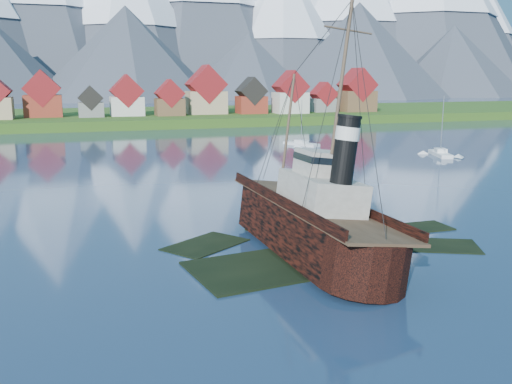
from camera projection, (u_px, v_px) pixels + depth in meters
name	position (u px, v px, depth m)	size (l,w,h in m)	color
ground	(314.00, 254.00, 53.15)	(1400.00, 1400.00, 0.00)	#1B2F4C
shoal	(322.00, 249.00, 55.76)	(31.71, 21.24, 1.14)	black
shore_bank	(129.00, 121.00, 211.52)	(600.00, 80.00, 3.20)	#204112
seawall	(141.00, 130.00, 176.12)	(600.00, 2.50, 2.00)	#3F3D38
town	(29.00, 99.00, 183.07)	(250.96, 16.69, 17.30)	maroon
tugboat_wreck	(301.00, 218.00, 54.48)	(7.03, 30.31, 24.02)	black
sailboat_d	(440.00, 155.00, 118.42)	(5.26, 9.73, 12.92)	silver
sailboat_e	(301.00, 145.00, 136.20)	(6.46, 9.89, 11.36)	silver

